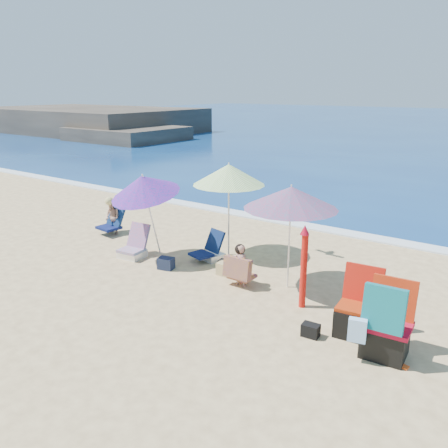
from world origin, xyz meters
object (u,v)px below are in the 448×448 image
Objects in this scene: umbrella_striped at (229,175)px; person_left at (112,217)px; chair_navy at (211,252)px; person_center at (240,266)px; camp_chair_left at (357,315)px; camp_chair_right at (385,330)px; furled_umbrella at (304,263)px; umbrella_turquoise at (291,198)px; umbrella_blue at (144,185)px; chair_rainbow at (134,249)px.

umbrella_striped is 3.53m from person_left.
chair_navy is 0.95× the size of person_center.
camp_chair_left reaches higher than person_center.
chair_navy is 4.44m from camp_chair_right.
umbrella_striped is at bearing 152.73° from camp_chair_right.
chair_navy is (-2.58, 0.88, -0.62)m from furled_umbrella.
camp_chair_right is (4.14, -1.59, 0.23)m from chair_navy.
chair_navy is at bearing 148.48° from person_center.
umbrella_turquoise is 2.82m from camp_chair_right.
person_left reaches higher than chair_navy.
umbrella_turquoise is at bearing 150.62° from camp_chair_left.
camp_chair_right is (5.25, -0.80, -1.21)m from umbrella_blue.
umbrella_turquoise is 1.74× the size of camp_chair_right.
camp_chair_left is 0.91× the size of camp_chair_right.
chair_navy is at bearing -0.67° from person_left.
umbrella_blue is 4.94m from camp_chair_left.
camp_chair_left reaches higher than chair_rainbow.
umbrella_striped is at bearing 39.48° from chair_rainbow.
chair_rainbow is at bearing -27.94° from person_left.
camp_chair_left is at bearing -18.54° from chair_navy.
camp_chair_right reaches higher than chair_navy.
umbrella_blue is at bearing -179.65° from person_center.
chair_navy is at bearing 161.46° from camp_chair_left.
person_center reaches higher than chair_navy.
umbrella_striped is at bearing 132.01° from person_center.
chair_rainbow is 0.88× the size of person_center.
camp_chair_left is 6.85m from person_left.
chair_rainbow is at bearing -150.34° from chair_navy.
camp_chair_left is at bearing -17.62° from furled_umbrella.
umbrella_blue is 2.07× the size of person_left.
chair_rainbow is (-4.04, 0.05, -0.60)m from furled_umbrella.
umbrella_blue is at bearing 171.29° from camp_chair_right.
umbrella_blue reaches higher than chair_navy.
chair_rainbow is 0.73× the size of person_left.
umbrella_turquoise reaches higher than furled_umbrella.
person_center is (2.37, 0.01, -1.23)m from umbrella_blue.
person_left is (-3.23, -0.44, -1.34)m from umbrella_striped.
person_center is (-2.38, 0.45, 0.08)m from camp_chair_left.
person_left is (-3.10, 0.04, 0.27)m from chair_navy.
camp_chair_left reaches higher than person_left.
camp_chair_left is at bearing -29.38° from umbrella_turquoise.
umbrella_blue reaches higher than furled_umbrella.
umbrella_blue is at bearing -171.08° from umbrella_turquoise.
umbrella_blue is 3.78m from furled_umbrella.
furled_umbrella is 1.42× the size of camp_chair_left.
camp_chair_right is 7.42m from person_left.
umbrella_turquoise is 3.81m from chair_rainbow.
person_left is at bearing 169.45° from camp_chair_left.
chair_rainbow is at bearing -140.52° from umbrella_striped.
chair_navy is at bearing 161.09° from furled_umbrella.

